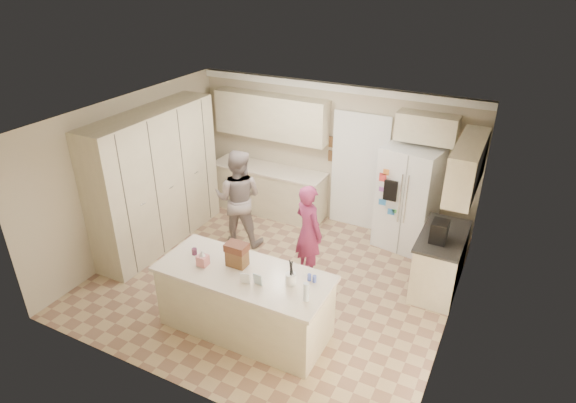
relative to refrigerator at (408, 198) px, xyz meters
The scene contains 41 objects.
floor 2.66m from the refrigerator, 127.62° to the right, with size 5.20×4.60×0.02m, color tan.
ceiling 3.03m from the refrigerator, 127.62° to the right, with size 5.20×4.60×0.02m, color white.
wall_back 1.61m from the refrigerator, 167.69° to the left, with size 5.20×0.02×2.60m, color #BBAE92.
wall_front 4.57m from the refrigerator, 109.57° to the right, with size 5.20×0.02×2.60m, color #BBAE92.
wall_left 4.60m from the refrigerator, 154.44° to the right, with size 0.02×4.60×2.60m, color #BBAE92.
wall_right 2.29m from the refrigerator, 61.22° to the right, with size 0.02×4.60×2.60m, color #BBAE92.
crown_back 2.25m from the refrigerator, 169.50° to the left, with size 5.20×0.08×0.12m, color white.
pantry_bank 4.23m from the refrigerator, 155.07° to the right, with size 0.60×2.60×2.35m, color beige.
back_base_cab 2.71m from the refrigerator, behind, with size 2.20×0.60×0.88m, color beige.
back_countertop 2.67m from the refrigerator, behind, with size 2.24×0.63×0.04m, color beige.
back_upper_cab 2.86m from the refrigerator, behind, with size 2.20×0.35×0.80m, color beige.
doorway_opening 1.03m from the refrigerator, 162.74° to the left, with size 0.90×0.06×2.10m, color black.
doorway_casing 1.02m from the refrigerator, 164.64° to the left, with size 1.02×0.03×2.22m, color white.
wall_frame_upper 1.66m from the refrigerator, 168.99° to the left, with size 0.15×0.02×0.20m, color brown.
wall_frame_lower 1.58m from the refrigerator, 168.99° to the left, with size 0.15×0.02×0.20m, color brown.
refrigerator is the anchor object (origin of this frame).
fridge_seam 0.35m from the refrigerator, 90.00° to the right, with size 0.01×0.02×1.78m, color gray.
fridge_dispenser 0.49m from the refrigerator, 121.08° to the right, with size 0.22×0.03×0.35m, color black.
fridge_handle_l 0.40m from the refrigerator, 97.70° to the right, with size 0.02×0.02×0.85m, color silver.
fridge_handle_r 0.40m from the refrigerator, 82.30° to the right, with size 0.02×0.02×0.85m, color silver.
over_fridge_cab 1.22m from the refrigerator, 49.47° to the left, with size 0.95×0.35×0.45m, color beige.
right_base_cab 1.33m from the refrigerator, 51.55° to the right, with size 0.60×1.20×0.88m, color beige.
right_countertop 1.24m from the refrigerator, 51.91° to the right, with size 0.63×1.24×0.04m, color #2D2B28.
right_upper_cab 1.59m from the refrigerator, 40.79° to the right, with size 0.35×1.50×0.70m, color beige.
coffee_maker 1.39m from the refrigerator, 58.34° to the right, with size 0.22×0.28×0.30m, color black.
island_base 3.38m from the refrigerator, 113.28° to the right, with size 2.20×0.90×0.88m, color beige.
island_top 3.35m from the refrigerator, 113.28° to the right, with size 2.28×0.96×0.05m, color beige.
utensil_crock 3.10m from the refrigerator, 102.55° to the right, with size 0.13×0.13×0.15m, color white.
tissue_box 3.69m from the refrigerator, 120.53° to the right, with size 0.13×0.13×0.14m, color #C87274.
tissue_plume 3.69m from the refrigerator, 120.53° to the right, with size 0.08×0.08×0.08m, color white.
dollhouse_body 3.33m from the refrigerator, 116.34° to the right, with size 0.26×0.18×0.22m, color brown.
dollhouse_roof 3.34m from the refrigerator, 116.34° to the right, with size 0.28×0.20×0.10m, color #592D1E.
jam_jar 3.70m from the refrigerator, 125.05° to the right, with size 0.07×0.07×0.09m, color #59263F.
greeting_card_a 3.48m from the refrigerator, 109.71° to the right, with size 0.12×0.01×0.16m, color white.
greeting_card_b 3.39m from the refrigerator, 107.60° to the right, with size 0.12×0.01×0.16m, color silver.
water_bottle 3.25m from the refrigerator, 96.61° to the right, with size 0.07×0.07×0.24m, color silver.
shaker_salt 2.90m from the refrigerator, 100.00° to the right, with size 0.05×0.05×0.09m, color #4051B6.
shaker_pepper 2.89m from the refrigerator, 98.63° to the right, with size 0.05×0.05×0.09m, color #4051B6.
teen_boy 2.85m from the refrigerator, 154.82° to the right, with size 0.83×0.65×1.72m, color gray.
teen_girl 1.91m from the refrigerator, 126.03° to the right, with size 0.56×0.37×1.54m, color #9F3156.
fridge_magnets 0.36m from the refrigerator, 90.00° to the right, with size 0.76×0.02×1.44m, color tan, non-canonical shape.
Camera 1 is at (2.99, -5.33, 4.50)m, focal length 30.00 mm.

